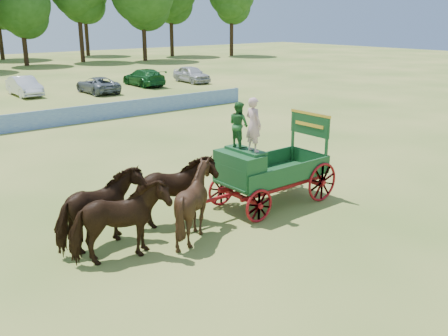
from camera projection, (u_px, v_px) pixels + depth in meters
ground at (313, 204)px, 17.34m from camera, size 160.00×160.00×0.00m
horse_lead_left at (120, 223)px, 13.00m from camera, size 2.77×1.66×2.19m
horse_lead_right at (101, 210)px, 13.82m from camera, size 2.77×1.63×2.19m
horse_wheel_left at (194, 202)px, 14.44m from camera, size 2.20×2.00×2.20m
horse_wheel_right at (173, 192)px, 15.26m from camera, size 2.78×1.68×2.19m
farm_dray at (257, 161)px, 16.48m from camera, size 6.00×2.00×3.87m
sponsor_banner at (74, 115)px, 29.95m from camera, size 26.00×0.08×1.05m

